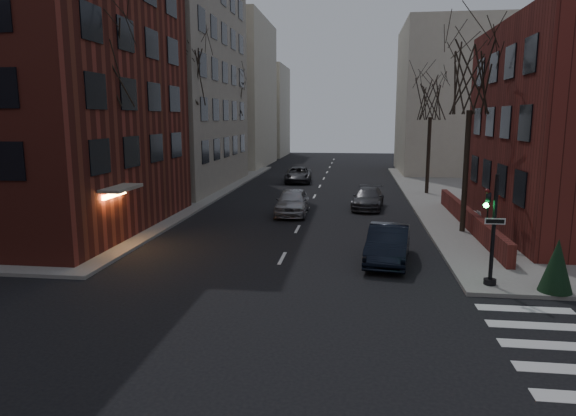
{
  "coord_description": "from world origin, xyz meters",
  "views": [
    {
      "loc": [
        3.07,
        -9.54,
        6.1
      ],
      "look_at": [
        0.08,
        13.38,
        2.0
      ],
      "focal_mm": 32.0,
      "sensor_mm": 36.0,
      "label": 1
    }
  ],
  "objects_px": {
    "evergreen_shrub": "(557,265)",
    "parked_sedan": "(388,244)",
    "traffic_signal": "(491,237)",
    "tree_left_a": "(103,66)",
    "tree_right_a": "(471,78)",
    "tree_right_b": "(431,98)",
    "streetlamp_near": "(176,147)",
    "car_lane_silver": "(292,202)",
    "car_lane_gray": "(368,198)",
    "car_lane_far": "(298,175)",
    "sandwich_board": "(476,219)",
    "tree_left_b": "(185,76)",
    "tree_left_c": "(233,97)",
    "streetlamp_far": "(244,136)"
  },
  "relations": [
    {
      "from": "tree_left_a",
      "to": "car_lane_gray",
      "type": "bearing_deg",
      "value": 40.91
    },
    {
      "from": "car_lane_silver",
      "to": "car_lane_far",
      "type": "height_order",
      "value": "car_lane_silver"
    },
    {
      "from": "tree_left_c",
      "to": "parked_sedan",
      "type": "relative_size",
      "value": 2.04
    },
    {
      "from": "traffic_signal",
      "to": "tree_left_c",
      "type": "relative_size",
      "value": 0.41
    },
    {
      "from": "tree_right_a",
      "to": "parked_sedan",
      "type": "relative_size",
      "value": 2.04
    },
    {
      "from": "traffic_signal",
      "to": "streetlamp_far",
      "type": "bearing_deg",
      "value": 116.06
    },
    {
      "from": "tree_left_c",
      "to": "sandwich_board",
      "type": "height_order",
      "value": "tree_left_c"
    },
    {
      "from": "traffic_signal",
      "to": "tree_left_a",
      "type": "height_order",
      "value": "tree_left_a"
    },
    {
      "from": "tree_left_c",
      "to": "car_lane_silver",
      "type": "relative_size",
      "value": 2.01
    },
    {
      "from": "tree_right_b",
      "to": "car_lane_far",
      "type": "bearing_deg",
      "value": 148.99
    },
    {
      "from": "tree_left_c",
      "to": "parked_sedan",
      "type": "distance_m",
      "value": 31.84
    },
    {
      "from": "tree_right_b",
      "to": "evergreen_shrub",
      "type": "distance_m",
      "value": 24.41
    },
    {
      "from": "car_lane_silver",
      "to": "car_lane_gray",
      "type": "height_order",
      "value": "car_lane_silver"
    },
    {
      "from": "tree_right_a",
      "to": "car_lane_gray",
      "type": "height_order",
      "value": "tree_right_a"
    },
    {
      "from": "streetlamp_near",
      "to": "sandwich_board",
      "type": "distance_m",
      "value": 18.53
    },
    {
      "from": "tree_left_a",
      "to": "tree_left_c",
      "type": "bearing_deg",
      "value": 90.0
    },
    {
      "from": "tree_left_b",
      "to": "tree_right_b",
      "type": "relative_size",
      "value": 1.18
    },
    {
      "from": "car_lane_far",
      "to": "evergreen_shrub",
      "type": "bearing_deg",
      "value": -71.02
    },
    {
      "from": "tree_left_b",
      "to": "streetlamp_far",
      "type": "xyz_separation_m",
      "value": [
        0.6,
        16.0,
        -4.68
      ]
    },
    {
      "from": "tree_left_c",
      "to": "streetlamp_near",
      "type": "xyz_separation_m",
      "value": [
        0.6,
        -18.0,
        -3.79
      ]
    },
    {
      "from": "tree_left_c",
      "to": "streetlamp_near",
      "type": "height_order",
      "value": "tree_left_c"
    },
    {
      "from": "parked_sedan",
      "to": "tree_right_b",
      "type": "bearing_deg",
      "value": 85.56
    },
    {
      "from": "tree_left_b",
      "to": "car_lane_gray",
      "type": "distance_m",
      "value": 15.25
    },
    {
      "from": "evergreen_shrub",
      "to": "parked_sedan",
      "type": "bearing_deg",
      "value": 147.31
    },
    {
      "from": "car_lane_far",
      "to": "sandwich_board",
      "type": "relative_size",
      "value": 5.57
    },
    {
      "from": "tree_left_c",
      "to": "tree_right_a",
      "type": "distance_m",
      "value": 28.17
    },
    {
      "from": "tree_right_a",
      "to": "car_lane_far",
      "type": "height_order",
      "value": "tree_right_a"
    },
    {
      "from": "streetlamp_near",
      "to": "car_lane_silver",
      "type": "height_order",
      "value": "streetlamp_near"
    },
    {
      "from": "parked_sedan",
      "to": "car_lane_silver",
      "type": "xyz_separation_m",
      "value": [
        -5.35,
        10.21,
        0.04
      ]
    },
    {
      "from": "sandwich_board",
      "to": "car_lane_gray",
      "type": "bearing_deg",
      "value": 126.95
    },
    {
      "from": "tree_left_b",
      "to": "sandwich_board",
      "type": "bearing_deg",
      "value": -20.83
    },
    {
      "from": "tree_right_b",
      "to": "streetlamp_far",
      "type": "xyz_separation_m",
      "value": [
        -17.0,
        10.0,
        -3.35
      ]
    },
    {
      "from": "traffic_signal",
      "to": "car_lane_silver",
      "type": "xyz_separation_m",
      "value": [
        -8.74,
        13.23,
        -1.08
      ]
    },
    {
      "from": "traffic_signal",
      "to": "tree_left_c",
      "type": "bearing_deg",
      "value": 118.36
    },
    {
      "from": "tree_right_b",
      "to": "car_lane_gray",
      "type": "height_order",
      "value": "tree_right_b"
    },
    {
      "from": "parked_sedan",
      "to": "car_lane_gray",
      "type": "distance_m",
      "value": 13.09
    },
    {
      "from": "streetlamp_far",
      "to": "car_lane_gray",
      "type": "height_order",
      "value": "streetlamp_far"
    },
    {
      "from": "tree_left_c",
      "to": "tree_right_a",
      "type": "relative_size",
      "value": 1.0
    },
    {
      "from": "traffic_signal",
      "to": "streetlamp_near",
      "type": "relative_size",
      "value": 0.64
    },
    {
      "from": "streetlamp_far",
      "to": "car_lane_far",
      "type": "bearing_deg",
      "value": -29.45
    },
    {
      "from": "tree_right_a",
      "to": "tree_right_b",
      "type": "distance_m",
      "value": 14.01
    },
    {
      "from": "streetlamp_far",
      "to": "car_lane_silver",
      "type": "xyz_separation_m",
      "value": [
        7.4,
        -19.77,
        -3.41
      ]
    },
    {
      "from": "streetlamp_near",
      "to": "car_lane_silver",
      "type": "relative_size",
      "value": 1.3
    },
    {
      "from": "car_lane_gray",
      "to": "evergreen_shrub",
      "type": "height_order",
      "value": "evergreen_shrub"
    },
    {
      "from": "tree_left_b",
      "to": "evergreen_shrub",
      "type": "height_order",
      "value": "tree_left_b"
    },
    {
      "from": "tree_left_c",
      "to": "traffic_signal",
      "type": "bearing_deg",
      "value": -61.64
    },
    {
      "from": "car_lane_far",
      "to": "sandwich_board",
      "type": "height_order",
      "value": "car_lane_far"
    },
    {
      "from": "car_lane_gray",
      "to": "tree_left_b",
      "type": "bearing_deg",
      "value": -177.5
    },
    {
      "from": "tree_left_b",
      "to": "tree_left_c",
      "type": "distance_m",
      "value": 14.03
    },
    {
      "from": "tree_left_a",
      "to": "sandwich_board",
      "type": "bearing_deg",
      "value": 14.98
    }
  ]
}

